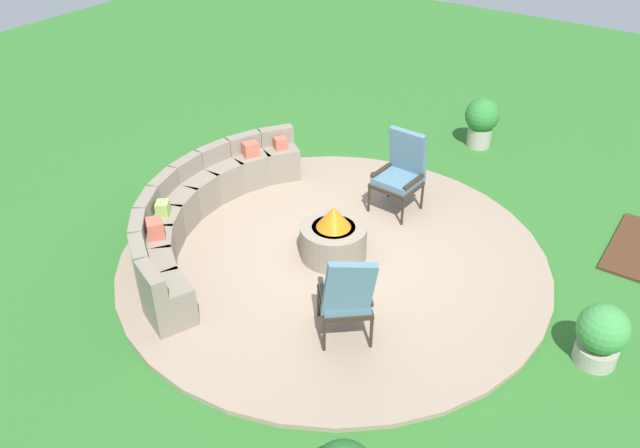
% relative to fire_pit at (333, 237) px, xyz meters
% --- Properties ---
extents(ground_plane, '(24.00, 24.00, 0.00)m').
position_rel_fire_pit_xyz_m(ground_plane, '(0.00, 0.00, -0.33)').
color(ground_plane, '#2D6B28').
extents(patio_circle, '(5.32, 5.32, 0.06)m').
position_rel_fire_pit_xyz_m(patio_circle, '(0.00, 0.00, -0.30)').
color(patio_circle, gray).
rests_on(patio_circle, ground_plane).
extents(fire_pit, '(0.82, 0.82, 0.71)m').
position_rel_fire_pit_xyz_m(fire_pit, '(0.00, 0.00, 0.00)').
color(fire_pit, gray).
rests_on(fire_pit, patio_circle).
extents(curved_stone_bench, '(3.86, 1.89, 0.73)m').
position_rel_fire_pit_xyz_m(curved_stone_bench, '(-0.51, 1.75, 0.03)').
color(curved_stone_bench, gray).
rests_on(curved_stone_bench, patio_circle).
extents(lounge_chair_front_left, '(0.78, 0.80, 1.13)m').
position_rel_fire_pit_xyz_m(lounge_chair_front_left, '(-1.15, -0.91, 0.29)').
color(lounge_chair_front_left, '#2D2319').
rests_on(lounge_chair_front_left, patio_circle).
extents(lounge_chair_front_right, '(0.63, 0.61, 1.13)m').
position_rel_fire_pit_xyz_m(lounge_chair_front_right, '(1.46, -0.13, 0.30)').
color(lounge_chair_front_right, '#2D2319').
rests_on(lounge_chair_front_right, patio_circle).
extents(potted_plant_1, '(0.56, 0.56, 0.82)m').
position_rel_fire_pit_xyz_m(potted_plant_1, '(4.00, -0.26, 0.13)').
color(potted_plant_1, '#A89E8E').
rests_on(potted_plant_1, ground_plane).
extents(potted_plant_2, '(0.52, 0.52, 0.69)m').
position_rel_fire_pit_xyz_m(potted_plant_2, '(0.05, -3.18, 0.03)').
color(potted_plant_2, '#A89E8E').
rests_on(potted_plant_2, ground_plane).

